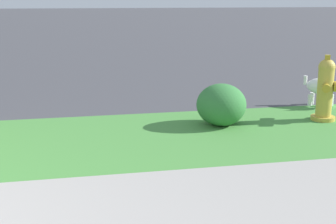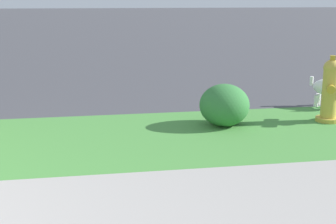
# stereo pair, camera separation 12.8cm
# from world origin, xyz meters

# --- Properties ---
(fire_hydrant_across_street) EXTENTS (0.33, 0.36, 0.76)m
(fire_hydrant_across_street) POSITION_xyz_m (4.80, 2.51, 0.37)
(fire_hydrant_across_street) COLOR gold
(fire_hydrant_across_street) RESTS_ON ground
(small_white_dog) EXTENTS (0.48, 0.45, 0.45)m
(small_white_dog) POSITION_xyz_m (5.18, 3.16, 0.26)
(small_white_dog) COLOR white
(small_white_dog) RESTS_ON ground
(shrub_bush_near_lamp) EXTENTS (0.55, 0.55, 0.47)m
(shrub_bush_near_lamp) POSITION_xyz_m (3.57, 2.54, 0.23)
(shrub_bush_near_lamp) COLOR #337538
(shrub_bush_near_lamp) RESTS_ON ground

